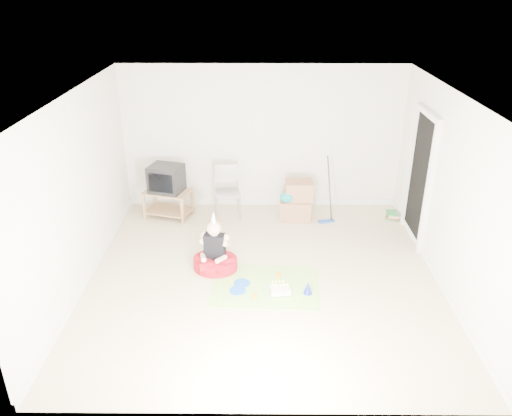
{
  "coord_description": "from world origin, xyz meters",
  "views": [
    {
      "loc": [
        -0.05,
        -6.11,
        3.96
      ],
      "look_at": [
        -0.1,
        0.4,
        0.9
      ],
      "focal_mm": 35.0,
      "sensor_mm": 36.0,
      "label": 1
    }
  ],
  "objects_px": {
    "tv_stand": "(168,201)",
    "crt_tv": "(166,179)",
    "cardboard_boxes": "(296,201)",
    "folding_chair": "(228,192)",
    "birthday_cake": "(280,290)",
    "seated_woman": "(215,257)"
  },
  "relations": [
    {
      "from": "folding_chair",
      "to": "cardboard_boxes",
      "type": "relative_size",
      "value": 1.39
    },
    {
      "from": "folding_chair",
      "to": "birthday_cake",
      "type": "distance_m",
      "value": 2.57
    },
    {
      "from": "birthday_cake",
      "to": "tv_stand",
      "type": "bearing_deg",
      "value": 128.81
    },
    {
      "from": "cardboard_boxes",
      "to": "crt_tv",
      "type": "bearing_deg",
      "value": 178.87
    },
    {
      "from": "tv_stand",
      "to": "crt_tv",
      "type": "distance_m",
      "value": 0.44
    },
    {
      "from": "tv_stand",
      "to": "birthday_cake",
      "type": "height_order",
      "value": "tv_stand"
    },
    {
      "from": "seated_woman",
      "to": "birthday_cake",
      "type": "height_order",
      "value": "seated_woman"
    },
    {
      "from": "crt_tv",
      "to": "birthday_cake",
      "type": "relative_size",
      "value": 1.8
    },
    {
      "from": "crt_tv",
      "to": "tv_stand",
      "type": "bearing_deg",
      "value": 133.06
    },
    {
      "from": "seated_woman",
      "to": "birthday_cake",
      "type": "xyz_separation_m",
      "value": [
        0.94,
        -0.61,
        -0.17
      ]
    },
    {
      "from": "crt_tv",
      "to": "folding_chair",
      "type": "bearing_deg",
      "value": 16.69
    },
    {
      "from": "folding_chair",
      "to": "seated_woman",
      "type": "height_order",
      "value": "folding_chair"
    },
    {
      "from": "crt_tv",
      "to": "cardboard_boxes",
      "type": "xyz_separation_m",
      "value": [
        2.28,
        -0.04,
        -0.4
      ]
    },
    {
      "from": "crt_tv",
      "to": "cardboard_boxes",
      "type": "distance_m",
      "value": 2.31
    },
    {
      "from": "cardboard_boxes",
      "to": "folding_chair",
      "type": "bearing_deg",
      "value": 177.72
    },
    {
      "from": "crt_tv",
      "to": "seated_woman",
      "type": "distance_m",
      "value": 2.08
    },
    {
      "from": "crt_tv",
      "to": "birthday_cake",
      "type": "xyz_separation_m",
      "value": [
        1.91,
        -2.38,
        -0.69
      ]
    },
    {
      "from": "folding_chair",
      "to": "seated_woman",
      "type": "relative_size",
      "value": 1.03
    },
    {
      "from": "folding_chair",
      "to": "tv_stand",
      "type": "bearing_deg",
      "value": -179.81
    },
    {
      "from": "crt_tv",
      "to": "seated_woman",
      "type": "height_order",
      "value": "crt_tv"
    },
    {
      "from": "crt_tv",
      "to": "birthday_cake",
      "type": "height_order",
      "value": "crt_tv"
    },
    {
      "from": "birthday_cake",
      "to": "cardboard_boxes",
      "type": "bearing_deg",
      "value": 81.13
    }
  ]
}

